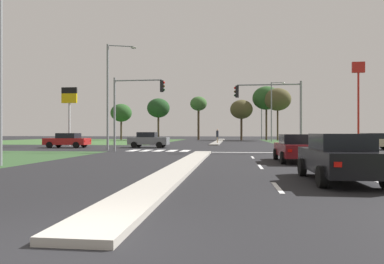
{
  "coord_description": "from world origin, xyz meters",
  "views": [
    {
      "loc": [
        2.19,
        -4.49,
        1.6
      ],
      "look_at": [
        -1.4,
        26.36,
        1.63
      ],
      "focal_mm": 32.17,
      "sensor_mm": 36.0,
      "label": 1
    }
  ],
  "objects_px": {
    "fuel_price_totem": "(69,103)",
    "treeline_second": "(158,108)",
    "car_maroon_near": "(296,148)",
    "fastfood_pole_sign": "(358,84)",
    "traffic_signal_near_left": "(132,101)",
    "treeline_sixth": "(278,100)",
    "car_beige_second": "(373,141)",
    "car_red_fourth": "(67,140)",
    "treeline_fifth": "(266,98)",
    "treeline_third": "(199,104)",
    "treeline_fourth": "(241,110)",
    "traffic_signal_near_right": "(276,103)",
    "street_lamp_third": "(272,109)",
    "street_lamp_near": "(2,50)",
    "street_lamp_second": "(110,91)",
    "street_lamp_fourth": "(261,117)",
    "car_black_fifth": "(339,157)",
    "pedestrian_at_median": "(217,134)",
    "treeline_near": "(121,113)",
    "car_grey_third": "(148,140)"
  },
  "relations": [
    {
      "from": "fuel_price_totem",
      "to": "treeline_second",
      "type": "height_order",
      "value": "treeline_second"
    },
    {
      "from": "car_maroon_near",
      "to": "fastfood_pole_sign",
      "type": "distance_m",
      "value": 37.81
    },
    {
      "from": "traffic_signal_near_left",
      "to": "treeline_sixth",
      "type": "distance_m",
      "value": 44.01
    },
    {
      "from": "car_beige_second",
      "to": "car_red_fourth",
      "type": "xyz_separation_m",
      "value": [
        -29.71,
        0.77,
        -0.0
      ]
    },
    {
      "from": "treeline_fifth",
      "to": "fastfood_pole_sign",
      "type": "bearing_deg",
      "value": -56.48
    },
    {
      "from": "treeline_third",
      "to": "car_red_fourth",
      "type": "bearing_deg",
      "value": -104.82
    },
    {
      "from": "treeline_fourth",
      "to": "fastfood_pole_sign",
      "type": "bearing_deg",
      "value": -44.71
    },
    {
      "from": "car_beige_second",
      "to": "treeline_third",
      "type": "xyz_separation_m",
      "value": [
        -19.72,
        38.49,
        6.68
      ]
    },
    {
      "from": "traffic_signal_near_right",
      "to": "treeline_sixth",
      "type": "height_order",
      "value": "treeline_sixth"
    },
    {
      "from": "car_maroon_near",
      "to": "traffic_signal_near_right",
      "type": "relative_size",
      "value": 0.81
    },
    {
      "from": "car_beige_second",
      "to": "traffic_signal_near_left",
      "type": "distance_m",
      "value": 21.97
    },
    {
      "from": "traffic_signal_near_right",
      "to": "treeline_fifth",
      "type": "relative_size",
      "value": 0.52
    },
    {
      "from": "car_maroon_near",
      "to": "street_lamp_third",
      "type": "height_order",
      "value": "street_lamp_third"
    },
    {
      "from": "street_lamp_near",
      "to": "street_lamp_second",
      "type": "bearing_deg",
      "value": 88.98
    },
    {
      "from": "street_lamp_third",
      "to": "street_lamp_fourth",
      "type": "bearing_deg",
      "value": 91.03
    },
    {
      "from": "car_beige_second",
      "to": "street_lamp_near",
      "type": "xyz_separation_m",
      "value": [
        -23.82,
        -17.63,
        4.81
      ]
    },
    {
      "from": "car_red_fourth",
      "to": "treeline_sixth",
      "type": "height_order",
      "value": "treeline_sixth"
    },
    {
      "from": "car_black_fifth",
      "to": "street_lamp_third",
      "type": "distance_m",
      "value": 47.87
    },
    {
      "from": "traffic_signal_near_left",
      "to": "treeline_fifth",
      "type": "xyz_separation_m",
      "value": [
        15.19,
        42.49,
        4.26
      ]
    },
    {
      "from": "pedestrian_at_median",
      "to": "treeline_fifth",
      "type": "height_order",
      "value": "treeline_fifth"
    },
    {
      "from": "car_red_fourth",
      "to": "traffic_signal_near_right",
      "type": "xyz_separation_m",
      "value": [
        20.39,
        -5.95,
        3.16
      ]
    },
    {
      "from": "fuel_price_totem",
      "to": "treeline_fourth",
      "type": "height_order",
      "value": "treeline_fourth"
    },
    {
      "from": "street_lamp_fourth",
      "to": "treeline_near",
      "type": "xyz_separation_m",
      "value": [
        -29.66,
        -8.34,
        0.59
      ]
    },
    {
      "from": "street_lamp_second",
      "to": "fuel_price_totem",
      "type": "relative_size",
      "value": 1.4
    },
    {
      "from": "street_lamp_near",
      "to": "treeline_third",
      "type": "height_order",
      "value": "street_lamp_near"
    },
    {
      "from": "car_beige_second",
      "to": "car_red_fourth",
      "type": "relative_size",
      "value": 0.95
    },
    {
      "from": "fastfood_pole_sign",
      "to": "treeline_sixth",
      "type": "distance_m",
      "value": 18.11
    },
    {
      "from": "street_lamp_second",
      "to": "car_beige_second",
      "type": "bearing_deg",
      "value": 8.35
    },
    {
      "from": "car_grey_third",
      "to": "traffic_signal_near_left",
      "type": "xyz_separation_m",
      "value": [
        0.36,
        -7.22,
        3.39
      ]
    },
    {
      "from": "street_lamp_second",
      "to": "treeline_near",
      "type": "distance_m",
      "value": 42.48
    },
    {
      "from": "car_grey_third",
      "to": "treeline_third",
      "type": "distance_m",
      "value": 37.09
    },
    {
      "from": "treeline_third",
      "to": "fastfood_pole_sign",
      "type": "bearing_deg",
      "value": -36.27
    },
    {
      "from": "fastfood_pole_sign",
      "to": "treeline_second",
      "type": "height_order",
      "value": "fastfood_pole_sign"
    },
    {
      "from": "street_lamp_fourth",
      "to": "treeline_fourth",
      "type": "height_order",
      "value": "street_lamp_fourth"
    },
    {
      "from": "treeline_near",
      "to": "treeline_third",
      "type": "height_order",
      "value": "treeline_third"
    },
    {
      "from": "car_red_fourth",
      "to": "car_black_fifth",
      "type": "relative_size",
      "value": 1.02
    },
    {
      "from": "street_lamp_second",
      "to": "car_red_fourth",
      "type": "bearing_deg",
      "value": 145.44
    },
    {
      "from": "traffic_signal_near_right",
      "to": "treeline_fifth",
      "type": "xyz_separation_m",
      "value": [
        3.43,
        42.49,
        4.54
      ]
    },
    {
      "from": "street_lamp_second",
      "to": "street_lamp_fourth",
      "type": "distance_m",
      "value": 51.91
    },
    {
      "from": "traffic_signal_near_left",
      "to": "car_beige_second",
      "type": "bearing_deg",
      "value": 13.8
    },
    {
      "from": "traffic_signal_near_left",
      "to": "street_lamp_near",
      "type": "bearing_deg",
      "value": -102.4
    },
    {
      "from": "pedestrian_at_median",
      "to": "treeline_fourth",
      "type": "height_order",
      "value": "treeline_fourth"
    },
    {
      "from": "traffic_signal_near_left",
      "to": "treeline_fifth",
      "type": "distance_m",
      "value": 45.32
    },
    {
      "from": "traffic_signal_near_left",
      "to": "street_lamp_second",
      "type": "bearing_deg",
      "value": 145.39
    },
    {
      "from": "car_grey_third",
      "to": "car_black_fifth",
      "type": "height_order",
      "value": "car_grey_third"
    },
    {
      "from": "car_beige_second",
      "to": "treeline_fourth",
      "type": "relative_size",
      "value": 0.53
    },
    {
      "from": "treeline_second",
      "to": "treeline_sixth",
      "type": "height_order",
      "value": "treeline_sixth"
    },
    {
      "from": "traffic_signal_near_left",
      "to": "street_lamp_near",
      "type": "distance_m",
      "value": 12.83
    },
    {
      "from": "traffic_signal_near_right",
      "to": "treeline_third",
      "type": "bearing_deg",
      "value": 103.41
    },
    {
      "from": "car_black_fifth",
      "to": "treeline_fourth",
      "type": "height_order",
      "value": "treeline_fourth"
    }
  ]
}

